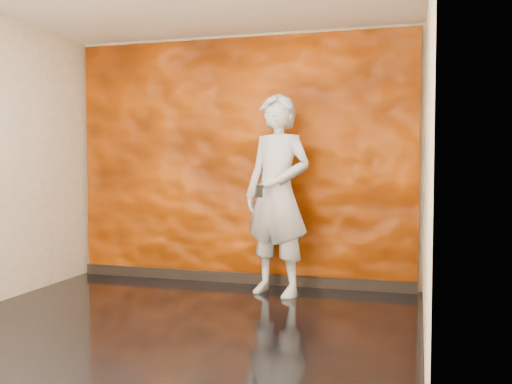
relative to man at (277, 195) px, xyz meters
The scene contains 5 objects.
room 1.63m from the man, 110.26° to the right, with size 4.02×4.02×2.81m.
feature_wall 0.80m from the man, 139.65° to the left, with size 3.90×0.06×2.75m, color #C54900.
baseboard 1.20m from the man, 142.15° to the left, with size 3.90×0.04×0.12m, color black.
man is the anchor object (origin of this frame).
phone 0.31m from the man, 111.58° to the right, with size 0.06×0.01×0.12m, color black.
Camera 1 is at (1.95, -4.17, 1.37)m, focal length 40.00 mm.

